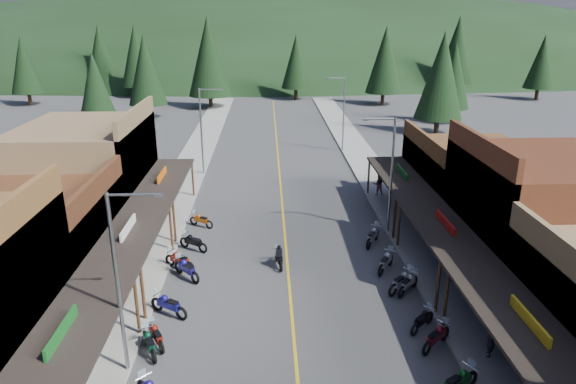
{
  "coord_description": "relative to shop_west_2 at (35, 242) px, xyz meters",
  "views": [
    {
      "loc": [
        -1.11,
        -24.17,
        14.26
      ],
      "look_at": [
        0.23,
        8.1,
        3.0
      ],
      "focal_mm": 32.0,
      "sensor_mm": 36.0,
      "label": 1
    }
  ],
  "objects": [
    {
      "name": "centerline",
      "position": [
        13.75,
        18.3,
        -2.53
      ],
      "size": [
        0.15,
        90.0,
        0.01
      ],
      "primitive_type": "cube",
      "color": "gold",
      "rests_on": "ground"
    },
    {
      "name": "ground",
      "position": [
        13.75,
        -1.7,
        -2.53
      ],
      "size": [
        220.0,
        220.0,
        0.0
      ],
      "primitive_type": "plane",
      "color": "#38383A",
      "rests_on": "ground"
    },
    {
      "name": "shop_east_3",
      "position": [
        27.51,
        9.6,
        -0.0
      ],
      "size": [
        10.9,
        10.2,
        6.2
      ],
      "color": "#4C2D16",
      "rests_on": "ground"
    },
    {
      "name": "bike_west_11",
      "position": [
        7.92,
        7.76,
        -1.98
      ],
      "size": [
        1.99,
        1.57,
        1.11
      ],
      "primitive_type": null,
      "rotation": [
        0.0,
        0.0,
        1.02
      ],
      "color": "#AE4D0C",
      "rests_on": "ground"
    },
    {
      "name": "bike_east_4",
      "position": [
        19.96,
        -9.69,
        -1.87
      ],
      "size": [
        2.37,
        1.85,
        1.32
      ],
      "primitive_type": null,
      "rotation": [
        0.0,
        0.0,
        -1.03
      ],
      "color": "#0D4116",
      "rests_on": "ground"
    },
    {
      "name": "pine_6",
      "position": [
        59.75,
        62.3,
        3.95
      ],
      "size": [
        5.04,
        5.04,
        11.0
      ],
      "color": "black",
      "rests_on": "ground"
    },
    {
      "name": "bike_west_8",
      "position": [
        7.98,
        0.28,
        -1.88
      ],
      "size": [
        2.11,
        2.23,
        1.32
      ],
      "primitive_type": null,
      "rotation": [
        0.0,
        0.0,
        0.73
      ],
      "color": "navy",
      "rests_on": "ground"
    },
    {
      "name": "pine_8",
      "position": [
        -8.25,
        38.3,
        3.44
      ],
      "size": [
        4.48,
        4.48,
        10.0
      ],
      "color": "black",
      "rests_on": "ground"
    },
    {
      "name": "bike_west_5",
      "position": [
        7.33,
        -6.52,
        -1.94
      ],
      "size": [
        1.52,
        2.16,
        1.18
      ],
      "primitive_type": null,
      "rotation": [
        0.0,
        0.0,
        0.45
      ],
      "color": "#0B3924",
      "rests_on": "ground"
    },
    {
      "name": "bike_east_7",
      "position": [
        20.11,
        -1.76,
        -1.95
      ],
      "size": [
        1.88,
        1.99,
        1.17
      ],
      "primitive_type": null,
      "rotation": [
        0.0,
        0.0,
        -0.73
      ],
      "color": "#A5A5AA",
      "rests_on": "ground"
    },
    {
      "name": "bike_east_9",
      "position": [
        19.47,
        0.76,
        -1.9
      ],
      "size": [
        1.82,
        2.27,
        1.27
      ],
      "primitive_type": null,
      "rotation": [
        0.0,
        0.0,
        -0.57
      ],
      "color": "#ACABB0",
      "rests_on": "ground"
    },
    {
      "name": "shop_east_2",
      "position": [
        27.54,
        0.0,
        0.99
      ],
      "size": [
        10.9,
        9.0,
        8.2
      ],
      "color": "#562B19",
      "rests_on": "ground"
    },
    {
      "name": "pedestrian_east_a",
      "position": [
        22.18,
        -7.46,
        -1.59
      ],
      "size": [
        0.58,
        0.68,
        1.59
      ],
      "primitive_type": "imported",
      "rotation": [
        0.0,
        0.0,
        -1.98
      ],
      "color": "black",
      "rests_on": "sidewalk_east"
    },
    {
      "name": "pine_10",
      "position": [
        -4.25,
        48.3,
        4.25
      ],
      "size": [
        5.38,
        5.38,
        11.6
      ],
      "color": "black",
      "rests_on": "ground"
    },
    {
      "name": "bike_west_10",
      "position": [
        7.87,
        3.97,
        -1.92
      ],
      "size": [
        2.2,
        1.79,
        1.23
      ],
      "primitive_type": null,
      "rotation": [
        0.0,
        0.0,
        0.99
      ],
      "color": "black",
      "rests_on": "ground"
    },
    {
      "name": "pine_11",
      "position": [
        33.75,
        36.3,
        4.65
      ],
      "size": [
        5.82,
        5.82,
        12.4
      ],
      "color": "black",
      "rests_on": "ground"
    },
    {
      "name": "pine_7",
      "position": [
        -18.25,
        74.3,
        4.7
      ],
      "size": [
        5.88,
        5.88,
        12.5
      ],
      "color": "black",
      "rests_on": "ground"
    },
    {
      "name": "streetlight_3",
      "position": [
        20.71,
        28.3,
        1.93
      ],
      "size": [
        2.16,
        0.18,
        8.0
      ],
      "color": "gray",
      "rests_on": "ground"
    },
    {
      "name": "pine_5",
      "position": [
        47.75,
        70.3,
        5.46
      ],
      "size": [
        6.72,
        6.72,
        14.0
      ],
      "color": "black",
      "rests_on": "ground"
    },
    {
      "name": "pine_1",
      "position": [
        -10.25,
        68.3,
        4.7
      ],
      "size": [
        5.88,
        5.88,
        12.5
      ],
      "color": "black",
      "rests_on": "ground"
    },
    {
      "name": "streetlight_1",
      "position": [
        6.8,
        20.3,
        1.93
      ],
      "size": [
        2.16,
        0.18,
        8.0
      ],
      "color": "gray",
      "rests_on": "ground"
    },
    {
      "name": "shop_west_2",
      "position": [
        0.0,
        0.0,
        0.0
      ],
      "size": [
        10.9,
        9.0,
        6.2
      ],
      "color": "#3F2111",
      "rests_on": "ground"
    },
    {
      "name": "bike_west_6",
      "position": [
        7.51,
        -5.91,
        -1.97
      ],
      "size": [
        1.52,
        2.04,
        1.12
      ],
      "primitive_type": null,
      "rotation": [
        0.0,
        0.0,
        0.5
      ],
      "color": "maroon",
      "rests_on": "ground"
    },
    {
      "name": "pine_0",
      "position": [
        -26.25,
        60.3,
        3.95
      ],
      "size": [
        5.04,
        5.04,
        11.0
      ],
      "color": "black",
      "rests_on": "ground"
    },
    {
      "name": "sidewalk_west",
      "position": [
        5.05,
        18.3,
        -2.46
      ],
      "size": [
        3.4,
        94.0,
        0.15
      ],
      "primitive_type": "cube",
      "color": "gray",
      "rests_on": "ground"
    },
    {
      "name": "ridge_hill",
      "position": [
        13.75,
        133.3,
        -2.53
      ],
      "size": [
        310.0,
        140.0,
        60.0
      ],
      "primitive_type": "ellipsoid",
      "color": "black",
      "rests_on": "ground"
    },
    {
      "name": "pine_9",
      "position": [
        37.75,
        43.3,
        3.85
      ],
      "size": [
        4.93,
        4.93,
        10.8
      ],
      "color": "black",
      "rests_on": "ground"
    },
    {
      "name": "bike_west_9",
      "position": [
        7.4,
        1.43,
        -1.9
      ],
      "size": [
        2.22,
        1.87,
        1.26
      ],
      "primitive_type": null,
      "rotation": [
        0.0,
        0.0,
        0.96
      ],
      "color": "maroon",
      "rests_on": "ground"
    },
    {
      "name": "streetlight_2",
      "position": [
        20.71,
        6.3,
        1.93
      ],
      "size": [
        2.16,
        0.18,
        8.0
      ],
      "color": "gray",
      "rests_on": "ground"
    },
    {
      "name": "bike_east_8",
      "position": [
        19.8,
        -1.61,
        -1.89
      ],
      "size": [
        2.18,
        2.06,
        1.29
      ],
      "primitive_type": null,
      "rotation": [
        0.0,
        0.0,
        -0.84
      ],
      "color": "gray",
      "rests_on": "ground"
    },
    {
      "name": "streetlight_0",
      "position": [
        6.8,
        -7.7,
        1.93
      ],
      "size": [
        2.16,
        0.18,
        8.0
      ],
      "color": "gray",
      "rests_on": "ground"
    },
    {
      "name": "bike_east_5",
      "position": [
        20.1,
        -6.62,
        -1.92
      ],
      "size": [
        2.07,
        1.98,
        1.23
      ],
      "primitive_type": null,
      "rotation": [
        0.0,
        0.0,
        -0.83
      ],
      "color": "maroon",
      "rests_on": "ground"
    },
    {
      "name": "bike_east_10",
      "position": [
        19.41,
        4.36,
        -1.88
      ],
      "size": [
        1.79,
        2.38,
        1.31
      ],
      "primitive_type": null,
      "rotation": [
        0.0,
        0.0,
        -0.51
      ],
      "color": "#95959A",
      "rests_on": "ground"
    },
    {
      "name": "sidewalk_east",
      "position": [
        22.45,
        18.3,
        -2.46
      ],
      "size": [
        3.4,
        94.0,
        0.15
      ],
      "primitive_type": "cube",
      "color": "gray",
      "rests_on": "ground"
    },
    {
      "name": "pine_3",
      "position": [
        17.75,
        64.3,
        3.95
      ],
      "size": [
        5.04,
        5.04,
        11.0
      ],
      "color": "black",
      "rests_on": "ground"
    },
    {
      "name": "shop_west_3",
      "position": [
        -0.03,
        9.6,
        0.99
      ],
      "size": [
        10.9,
        10.2,
        8.2
      ],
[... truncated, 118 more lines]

